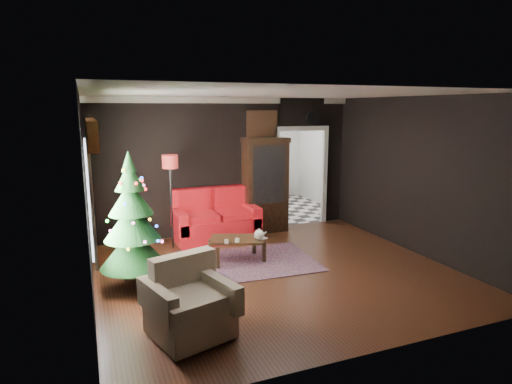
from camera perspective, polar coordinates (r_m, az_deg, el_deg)
name	(u,v)px	position (r m, az deg, el deg)	size (l,w,h in m)	color
floor	(277,272)	(7.05, 2.75, -10.54)	(5.50, 5.50, 0.00)	black
ceiling	(278,94)	(6.55, 2.98, 12.85)	(5.50, 5.50, 0.00)	white
wall_back	(228,166)	(8.97, -3.78, 3.40)	(5.50, 5.50, 0.00)	black
wall_front	(380,228)	(4.56, 16.01, -4.56)	(5.50, 5.50, 0.00)	black
wall_left	(87,200)	(6.08, -21.47, -1.05)	(5.50, 5.50, 0.00)	black
wall_right	(419,176)	(8.18, 20.69, 1.96)	(5.50, 5.50, 0.00)	black
doorway	(300,178)	(9.67, 5.88, 1.83)	(1.10, 0.10, 2.10)	white
left_window	(89,194)	(6.27, -21.15, -0.21)	(0.05, 1.60, 1.40)	white
valance	(91,133)	(6.17, -20.94, 7.33)	(0.12, 2.10, 0.35)	brown
kitchen_floor	(273,209)	(11.20, 2.23, -2.31)	(3.00, 3.00, 0.00)	silver
kitchen_window	(253,140)	(12.27, -0.46, 6.90)	(0.70, 0.06, 0.70)	white
rug	(250,262)	(7.46, -0.79, -9.25)	(2.19, 1.59, 0.01)	#40323C
loveseat	(216,215)	(8.60, -5.32, -3.07)	(1.70, 0.90, 1.00)	maroon
curio_cabinet	(265,187)	(9.08, 1.21, 0.64)	(0.90, 0.45, 1.90)	black
floor_lamp	(172,205)	(8.14, -11.09, -1.66)	(0.31, 0.31, 1.85)	black
christmas_tree	(132,219)	(6.38, -16.10, -3.39)	(0.95, 0.95, 1.81)	#113A1A
armchair	(189,299)	(5.11, -8.81, -13.78)	(0.85, 0.85, 0.87)	tan
coffee_table	(237,249)	(7.46, -2.55, -7.56)	(0.89, 0.54, 0.40)	black
teapot	(259,234)	(7.29, 0.40, -5.61)	(0.19, 0.19, 0.18)	white
cup_a	(227,241)	(7.12, -3.91, -6.54)	(0.07, 0.07, 0.06)	white
cup_b	(237,240)	(7.17, -2.49, -6.37)	(0.07, 0.07, 0.06)	white
book	(257,233)	(7.30, 0.19, -5.47)	(0.15, 0.02, 0.20)	#817050
wall_clock	(313,118)	(9.62, 7.52, 9.71)	(0.32, 0.32, 0.06)	white
painting	(262,124)	(9.11, 0.79, 8.91)	(0.62, 0.05, 0.52)	#C37C44
kitchen_counter	(256,185)	(12.19, -0.03, 0.95)	(1.80, 0.60, 0.90)	silver
kitchen_table	(267,198)	(10.73, 1.43, -0.85)	(0.70, 0.70, 0.75)	#533318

